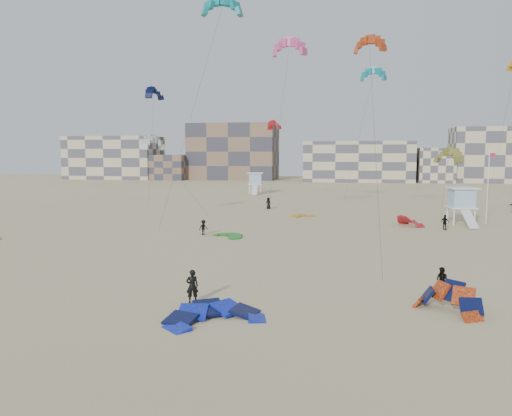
% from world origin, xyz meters
% --- Properties ---
extents(ground, '(320.00, 320.00, 0.00)m').
position_xyz_m(ground, '(0.00, 0.00, 0.00)').
color(ground, '#C4B383').
rests_on(ground, ground).
extents(kite_ground_blue, '(7.09, 7.17, 2.40)m').
position_xyz_m(kite_ground_blue, '(2.36, -1.39, 0.00)').
color(kite_ground_blue, '#1A27CC').
rests_on(kite_ground_blue, ground).
extents(kite_ground_orange, '(5.30, 5.30, 3.73)m').
position_xyz_m(kite_ground_orange, '(14.06, 2.26, 0.00)').
color(kite_ground_orange, '#FC521B').
rests_on(kite_ground_orange, ground).
extents(kite_ground_green, '(4.73, 4.77, 0.72)m').
position_xyz_m(kite_ground_green, '(-3.31, 23.35, 0.00)').
color(kite_ground_green, green).
rests_on(kite_ground_green, ground).
extents(kite_ground_red_far, '(5.27, 5.22, 3.68)m').
position_xyz_m(kite_ground_red_far, '(15.53, 35.08, 0.00)').
color(kite_ground_red_far, '#B30C2E').
rests_on(kite_ground_red_far, ground).
extents(kite_ground_yellow, '(4.53, 4.56, 0.57)m').
position_xyz_m(kite_ground_yellow, '(2.32, 41.05, 0.00)').
color(kite_ground_yellow, gold).
rests_on(kite_ground_yellow, ground).
extents(kitesurfer_main, '(0.82, 0.71, 1.90)m').
position_xyz_m(kitesurfer_main, '(0.27, 1.29, 0.95)').
color(kitesurfer_main, black).
rests_on(kitesurfer_main, ground).
extents(kitesurfer_b, '(0.99, 0.94, 1.60)m').
position_xyz_m(kitesurfer_b, '(14.39, 5.96, 0.80)').
color(kitesurfer_b, black).
rests_on(kitesurfer_b, ground).
extents(kitesurfer_c, '(1.12, 1.13, 1.56)m').
position_xyz_m(kitesurfer_c, '(-6.14, 24.05, 0.78)').
color(kitesurfer_c, black).
rests_on(kitesurfer_c, ground).
extents(kitesurfer_d, '(1.01, 0.95, 1.67)m').
position_xyz_m(kitesurfer_d, '(18.96, 32.56, 0.84)').
color(kitesurfer_d, black).
rests_on(kitesurfer_d, ground).
extents(kitesurfer_e, '(1.00, 0.81, 1.77)m').
position_xyz_m(kitesurfer_e, '(-3.72, 49.42, 0.88)').
color(kitesurfer_e, black).
rests_on(kitesurfer_e, ground).
extents(kite_fly_teal_a, '(8.14, 5.27, 22.99)m').
position_xyz_m(kite_fly_teal_a, '(-3.95, 23.93, 22.52)').
color(kite_fly_teal_a, teal).
rests_on(kite_fly_teal_a, ground).
extents(kite_fly_orange, '(4.50, 31.29, 20.55)m').
position_xyz_m(kite_fly_orange, '(10.39, 33.38, 20.27)').
color(kite_fly_orange, '#FC521B').
rests_on(kite_fly_orange, ground).
extents(kite_fly_grey, '(11.37, 7.57, 9.80)m').
position_xyz_m(kite_fly_grey, '(-16.62, 36.17, 9.60)').
color(kite_fly_grey, white).
rests_on(kite_fly_grey, ground).
extents(kite_fly_pink, '(5.87, 8.08, 22.15)m').
position_xyz_m(kite_fly_pink, '(0.40, 40.99, 21.89)').
color(kite_fly_pink, '#EA50B9').
rests_on(kite_fly_pink, ground).
extents(kite_fly_olive, '(5.05, 9.45, 8.44)m').
position_xyz_m(kite_fly_olive, '(20.19, 39.18, 8.00)').
color(kite_fly_olive, olive).
rests_on(kite_fly_olive, ground).
extents(kite_fly_navy, '(5.12, 11.95, 18.31)m').
position_xyz_m(kite_fly_navy, '(-22.76, 51.72, 17.82)').
color(kite_fly_navy, '#0B0A3F').
rests_on(kite_fly_navy, ground).
extents(kite_fly_teal_b, '(6.17, 5.78, 20.70)m').
position_xyz_m(kite_fly_teal_b, '(11.57, 56.50, 20.48)').
color(kite_fly_teal_b, teal).
rests_on(kite_fly_teal_b, ground).
extents(kite_fly_red, '(4.38, 8.04, 13.44)m').
position_xyz_m(kite_fly_red, '(-4.85, 61.34, 13.15)').
color(kite_fly_red, '#B30C2E').
rests_on(kite_fly_red, ground).
extents(lifeguard_tower_near, '(3.53, 6.27, 4.42)m').
position_xyz_m(lifeguard_tower_near, '(21.59, 37.64, 2.19)').
color(lifeguard_tower_near, white).
rests_on(lifeguard_tower_near, ground).
extents(lifeguard_tower_far, '(3.53, 6.29, 4.44)m').
position_xyz_m(lifeguard_tower_far, '(-11.32, 77.31, 2.20)').
color(lifeguard_tower_far, white).
rests_on(lifeguard_tower_far, ground).
extents(flagpole, '(0.71, 0.11, 8.78)m').
position_xyz_m(flagpole, '(24.60, 38.28, 4.59)').
color(flagpole, white).
rests_on(flagpole, ground).
extents(condo_west_a, '(30.00, 15.00, 14.00)m').
position_xyz_m(condo_west_a, '(-70.00, 130.00, 7.00)').
color(condo_west_a, beige).
rests_on(condo_west_a, ground).
extents(condo_west_b, '(28.00, 14.00, 18.00)m').
position_xyz_m(condo_west_b, '(-30.00, 134.00, 9.00)').
color(condo_west_b, '#7D604B').
rests_on(condo_west_b, ground).
extents(condo_mid, '(32.00, 16.00, 12.00)m').
position_xyz_m(condo_mid, '(10.00, 130.00, 6.00)').
color(condo_mid, beige).
rests_on(condo_mid, ground).
extents(condo_east, '(26.00, 14.00, 16.00)m').
position_xyz_m(condo_east, '(50.00, 132.00, 8.00)').
color(condo_east, beige).
rests_on(condo_east, ground).
extents(condo_fill_left, '(12.00, 10.00, 8.00)m').
position_xyz_m(condo_fill_left, '(-50.00, 128.00, 4.00)').
color(condo_fill_left, '#7D604B').
rests_on(condo_fill_left, ground).
extents(condo_fill_right, '(10.00, 10.00, 10.00)m').
position_xyz_m(condo_fill_right, '(32.00, 128.00, 5.00)').
color(condo_fill_right, beige).
rests_on(condo_fill_right, ground).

